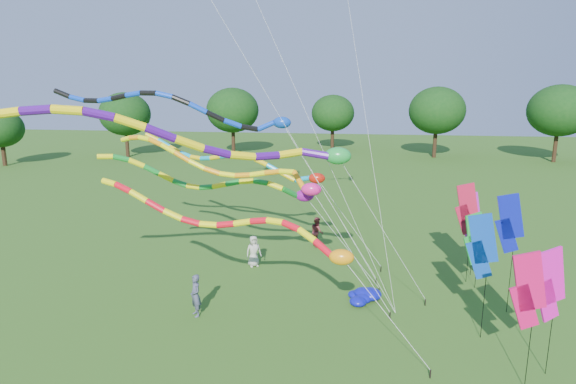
# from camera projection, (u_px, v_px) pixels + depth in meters

# --- Properties ---
(ground) EXTENTS (160.00, 160.00, 0.00)m
(ground) POSITION_uv_depth(u_px,v_px,m) (327.00, 372.00, 15.83)
(ground) COLOR #2D5B18
(ground) RESTS_ON ground
(tree_ring) EXTENTS (120.40, 116.92, 9.62)m
(tree_ring) POSITION_uv_depth(u_px,v_px,m) (214.00, 199.00, 15.37)
(tree_ring) COLOR #382314
(tree_ring) RESTS_ON ground
(tube_kite_red) EXTENTS (12.26, 3.09, 6.15)m
(tube_kite_red) POSITION_uv_depth(u_px,v_px,m) (248.00, 227.00, 17.28)
(tube_kite_red) COLOR black
(tube_kite_red) RESTS_ON ground
(tube_kite_orange) EXTENTS (13.02, 4.40, 7.41)m
(tube_kite_orange) POSITION_uv_depth(u_px,v_px,m) (235.00, 168.00, 21.46)
(tube_kite_orange) COLOR black
(tube_kite_orange) RESTS_ON ground
(tube_kite_purple) EXTENTS (16.11, 6.41, 9.27)m
(tube_kite_purple) POSITION_uv_depth(u_px,v_px,m) (204.00, 140.00, 16.78)
(tube_kite_purple) COLOR black
(tube_kite_purple) RESTS_ON ground
(tube_kite_blue) EXTENTS (14.83, 1.45, 9.61)m
(tube_kite_blue) POSITION_uv_depth(u_px,v_px,m) (194.00, 110.00, 21.47)
(tube_kite_blue) COLOR black
(tube_kite_blue) RESTS_ON ground
(tube_kite_cyan) EXTENTS (13.18, 3.02, 7.03)m
(tube_kite_cyan) POSITION_uv_depth(u_px,v_px,m) (248.00, 163.00, 25.41)
(tube_kite_cyan) COLOR black
(tube_kite_cyan) RESTS_ON ground
(tube_kite_green) EXTENTS (11.93, 1.79, 6.89)m
(tube_kite_green) POSITION_uv_depth(u_px,v_px,m) (232.00, 184.00, 20.71)
(tube_kite_green) COLOR black
(tube_kite_green) RESTS_ON ground
(banner_pole_magenta_a) EXTENTS (1.16, 0.22, 4.51)m
(banner_pole_magenta_a) POSITION_uv_depth(u_px,v_px,m) (528.00, 291.00, 14.28)
(banner_pole_magenta_a) COLOR black
(banner_pole_magenta_a) RESTS_ON ground
(banner_pole_violet) EXTENTS (1.13, 0.42, 4.24)m
(banner_pole_violet) POSITION_uv_depth(u_px,v_px,m) (471.00, 217.00, 23.21)
(banner_pole_violet) COLOR black
(banner_pole_violet) RESTS_ON ground
(banner_pole_blue_a) EXTENTS (1.16, 0.18, 4.82)m
(banner_pole_blue_a) POSITION_uv_depth(u_px,v_px,m) (482.00, 247.00, 17.27)
(banner_pole_blue_a) COLOR black
(banner_pole_blue_a) RESTS_ON ground
(banner_pole_blue_b) EXTENTS (1.16, 0.13, 5.08)m
(banner_pole_blue_b) POSITION_uv_depth(u_px,v_px,m) (509.00, 224.00, 19.21)
(banner_pole_blue_b) COLOR black
(banner_pole_blue_b) RESTS_ON ground
(banner_pole_magenta_b) EXTENTS (1.10, 0.54, 4.40)m
(banner_pole_magenta_b) POSITION_uv_depth(u_px,v_px,m) (550.00, 285.00, 14.99)
(banner_pole_magenta_b) COLOR black
(banner_pole_magenta_b) RESTS_ON ground
(banner_pole_red) EXTENTS (1.16, 0.22, 4.87)m
(banner_pole_red) POSITION_uv_depth(u_px,v_px,m) (467.00, 209.00, 22.30)
(banner_pole_red) COLOR black
(banner_pole_red) RESTS_ON ground
(banner_pole_green) EXTENTS (1.11, 0.51, 3.68)m
(banner_pole_green) POSITION_uv_depth(u_px,v_px,m) (474.00, 239.00, 21.82)
(banner_pole_green) COLOR black
(banner_pole_green) RESTS_ON ground
(blue_nylon_heap) EXTENTS (1.58, 1.20, 0.49)m
(blue_nylon_heap) POSITION_uv_depth(u_px,v_px,m) (366.00, 297.00, 20.91)
(blue_nylon_heap) COLOR #0D11AB
(blue_nylon_heap) RESTS_ON ground
(person_a) EXTENTS (0.95, 0.85, 1.63)m
(person_a) POSITION_uv_depth(u_px,v_px,m) (254.00, 251.00, 24.92)
(person_a) COLOR #B9B6A7
(person_a) RESTS_ON ground
(person_b) EXTENTS (0.73, 0.76, 1.76)m
(person_b) POSITION_uv_depth(u_px,v_px,m) (196.00, 295.00, 19.53)
(person_b) COLOR #43475F
(person_b) RESTS_ON ground
(person_c) EXTENTS (0.94, 1.03, 1.74)m
(person_c) POSITION_uv_depth(u_px,v_px,m) (317.00, 232.00, 28.05)
(person_c) COLOR maroon
(person_c) RESTS_ON ground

